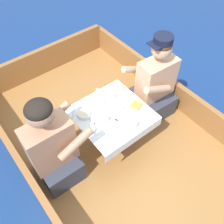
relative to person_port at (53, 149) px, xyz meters
The scene contains 25 objects.
ground_plane 0.98m from the person_port, ahead, with size 60.00×60.00×0.00m, color navy.
boat_deck 0.87m from the person_port, ahead, with size 1.90×2.89×0.33m, color #9E6B38.
gunwale_port 0.38m from the person_port, behind, with size 0.06×2.89×0.32m, color #936033.
gunwale_starboard 1.58m from the person_port, ahead, with size 0.06×2.89×0.32m, color #936033.
bow_coaming 1.58m from the person_port, 65.78° to the left, with size 1.78×0.06×0.36m, color #936033.
cockpit_table 0.64m from the person_port, ahead, with size 0.68×0.67×0.44m.
person_port is the anchor object (origin of this frame).
person_starboard 1.28m from the person_port, ahead, with size 0.54×0.47×1.00m.
plate_sandwich 0.87m from the person_port, ahead, with size 0.20×0.20×0.01m.
plate_bread 0.58m from the person_port, 21.45° to the right, with size 0.16×0.16×0.01m.
sandwich 0.87m from the person_port, ahead, with size 0.12×0.12×0.05m.
bowl_port_near 0.72m from the person_port, ahead, with size 0.14×0.14×0.04m.
bowl_starboard_near 0.43m from the person_port, 16.57° to the left, with size 0.12×0.12×0.04m.
bowl_center_far 0.91m from the person_port, 12.23° to the left, with size 0.12×0.12×0.04m.
bowl_port_far 0.62m from the person_port, 15.76° to the left, with size 0.15×0.15×0.04m.
coffee_cup_port 0.53m from the person_port, ahead, with size 0.10×0.08×0.06m.
coffee_cup_starboard 0.78m from the person_port, 10.00° to the left, with size 0.09×0.06×0.06m.
coffee_cup_center 0.75m from the person_port, 21.04° to the right, with size 0.09×0.06×0.06m.
tin_can 0.37m from the person_port, 12.95° to the right, with size 0.07×0.07×0.05m.
utensil_spoon_starboard 0.43m from the person_port, ahead, with size 0.17×0.05×0.01m.
utensil_knife_starboard 0.42m from the person_port, 31.22° to the left, with size 0.12×0.13×0.00m.
utensil_spoon_port 0.43m from the person_port, ahead, with size 0.04×0.17×0.01m.
utensil_spoon_center 0.78m from the person_port, 21.19° to the left, with size 0.06×0.17×0.01m.
utensil_knife_port 0.54m from the person_port, ahead, with size 0.17×0.05×0.00m.
utensil_fork_port 0.66m from the person_port, 13.92° to the right, with size 0.10×0.16×0.00m.
Camera 1 is at (-0.94, -1.22, 2.61)m, focal length 40.00 mm.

